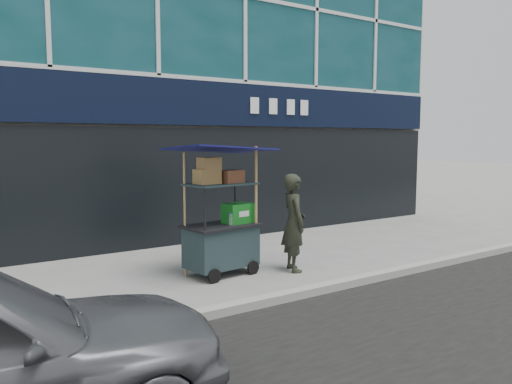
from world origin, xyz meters
TOP-DOWN VIEW (x-y plane):
  - ground at (0.00, 0.00)m, footprint 80.00×80.00m
  - curb at (0.00, -0.20)m, footprint 80.00×0.18m
  - vendor_cart at (-0.01, 1.43)m, footprint 1.68×1.27m
  - vendor_man at (1.08, 0.98)m, footprint 0.55×0.68m

SIDE VIEW (x-z plane):
  - ground at x=0.00m, z-range 0.00..0.00m
  - curb at x=0.00m, z-range 0.00..0.12m
  - vendor_cart at x=-0.01m, z-range -0.31..1.78m
  - vendor_man at x=1.08m, z-range 0.00..1.61m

